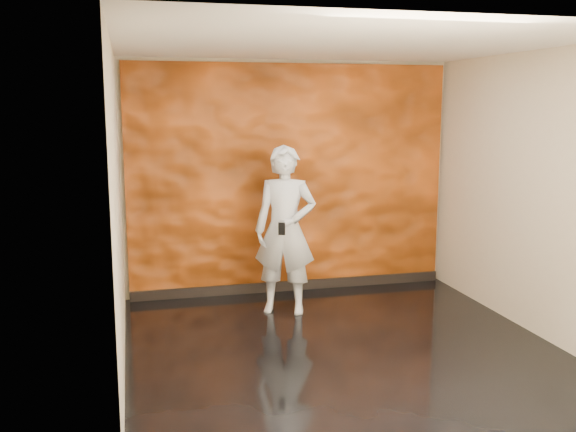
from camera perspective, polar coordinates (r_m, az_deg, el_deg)
The scene contains 5 objects.
room at distance 5.90m, azimuth 4.89°, elevation 1.34°, with size 4.02×4.02×2.81m.
feature_wall at distance 7.77m, azimuth 0.23°, elevation 3.28°, with size 3.90×0.06×2.75m, color orange.
baseboard at distance 7.99m, azimuth 0.29°, elevation -6.20°, with size 3.90×0.04×0.12m, color black.
man at distance 6.99m, azimuth -0.25°, elevation -1.26°, with size 0.67×0.44×1.84m, color #AAB1BA.
phone at distance 6.73m, azimuth -0.56°, elevation -1.15°, with size 0.07×0.01×0.13m, color black.
Camera 1 is at (-1.89, -5.53, 2.27)m, focal length 40.00 mm.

